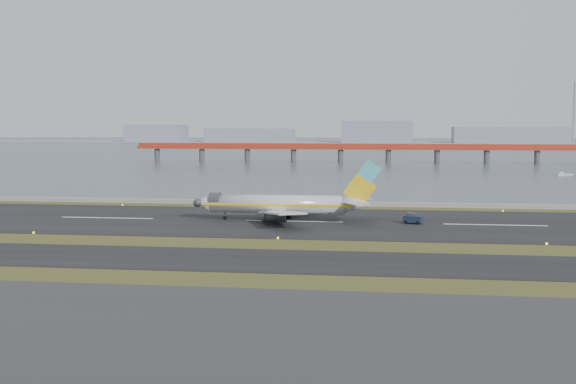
% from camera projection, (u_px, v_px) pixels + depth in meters
% --- Properties ---
extents(ground, '(1000.00, 1000.00, 0.00)m').
position_uv_depth(ground, '(271.00, 247.00, 117.86)').
color(ground, '#364318').
rests_on(ground, ground).
extents(apron_strip, '(1000.00, 50.00, 0.10)m').
position_uv_depth(apron_strip, '(174.00, 352.00, 63.60)').
color(apron_strip, '#323235').
rests_on(apron_strip, ground).
extents(taxiway_strip, '(1000.00, 18.00, 0.10)m').
position_uv_depth(taxiway_strip, '(258.00, 260.00, 106.02)').
color(taxiway_strip, black).
rests_on(taxiway_strip, ground).
extents(runway_strip, '(1000.00, 45.00, 0.10)m').
position_uv_depth(runway_strip, '(294.00, 222.00, 147.45)').
color(runway_strip, black).
rests_on(runway_strip, ground).
extents(seawall, '(1000.00, 2.50, 1.00)m').
position_uv_depth(seawall, '(309.00, 203.00, 177.00)').
color(seawall, gray).
rests_on(seawall, ground).
extents(bay_water, '(1400.00, 800.00, 1.30)m').
position_uv_depth(bay_water, '(362.00, 148.00, 571.65)').
color(bay_water, '#414D5D').
rests_on(bay_water, ground).
extents(red_pier, '(260.00, 5.00, 10.20)m').
position_uv_depth(red_pier, '(388.00, 148.00, 361.13)').
color(red_pier, '#AF321E').
rests_on(red_pier, ground).
extents(far_shoreline, '(1400.00, 80.00, 60.50)m').
position_uv_depth(far_shoreline, '(380.00, 137.00, 727.11)').
color(far_shoreline, '#8A93A4').
rests_on(far_shoreline, ground).
extents(airliner, '(38.52, 32.89, 12.80)m').
position_uv_depth(airliner, '(284.00, 204.00, 148.24)').
color(airliner, silver).
rests_on(airliner, ground).
extents(pushback_tug, '(3.92, 2.95, 2.23)m').
position_uv_depth(pushback_tug, '(413.00, 219.00, 144.07)').
color(pushback_tug, '#142337').
rests_on(pushback_tug, ground).
extents(workboat_far, '(6.65, 3.82, 1.54)m').
position_uv_depth(workboat_far, '(564.00, 174.00, 275.02)').
color(workboat_far, silver).
rests_on(workboat_far, ground).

